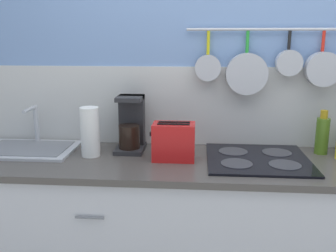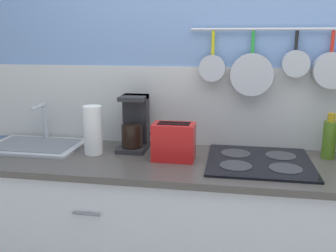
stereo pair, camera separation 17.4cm
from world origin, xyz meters
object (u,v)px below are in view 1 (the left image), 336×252
object	(u,v)px
toaster	(174,141)
bottle_dish_soap	(322,135)
paper_towel_roll	(90,132)
coffee_maker	(131,127)

from	to	relation	value
toaster	bottle_dish_soap	size ratio (longest dim) A/B	0.97
toaster	paper_towel_roll	bearing A→B (deg)	176.48
paper_towel_roll	coffee_maker	bearing A→B (deg)	35.48
bottle_dish_soap	paper_towel_roll	bearing A→B (deg)	-173.52
paper_towel_roll	bottle_dish_soap	distance (m)	1.28
coffee_maker	toaster	size ratio (longest dim) A/B	1.31
toaster	bottle_dish_soap	distance (m)	0.83
toaster	bottle_dish_soap	world-z (taller)	bottle_dish_soap
paper_towel_roll	bottle_dish_soap	world-z (taller)	paper_towel_roll
paper_towel_roll	bottle_dish_soap	bearing A→B (deg)	6.48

